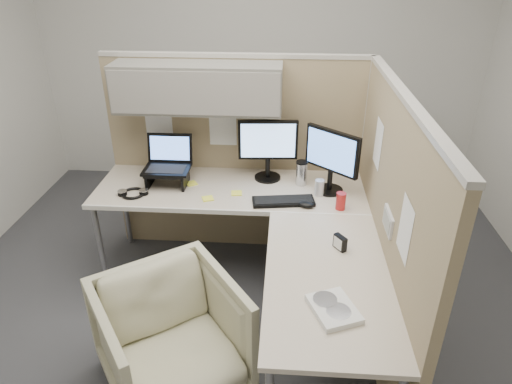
# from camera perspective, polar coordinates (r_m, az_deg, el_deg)

# --- Properties ---
(ground) EXTENTS (4.50, 4.50, 0.00)m
(ground) POSITION_cam_1_polar(r_m,az_deg,el_deg) (3.36, -2.07, -14.93)
(ground) COLOR #38383D
(ground) RESTS_ON ground
(partition_back) EXTENTS (2.00, 0.36, 1.63)m
(partition_back) POSITION_cam_1_polar(r_m,az_deg,el_deg) (3.51, -4.54, 8.17)
(partition_back) COLOR #9B8866
(partition_back) RESTS_ON ground
(partition_right) EXTENTS (0.07, 2.03, 1.63)m
(partition_right) POSITION_cam_1_polar(r_m,az_deg,el_deg) (2.86, 15.80, -4.06)
(partition_right) COLOR #9B8866
(partition_right) RESTS_ON ground
(desk) EXTENTS (2.00, 1.98, 0.73)m
(desk) POSITION_cam_1_polar(r_m,az_deg,el_deg) (3.03, 0.31, -3.84)
(desk) COLOR beige
(desk) RESTS_ON ground
(office_chair) EXTENTS (0.99, 0.98, 0.75)m
(office_chair) POSITION_cam_1_polar(r_m,az_deg,el_deg) (2.73, -10.57, -16.93)
(office_chair) COLOR #BCB595
(office_chair) RESTS_ON ground
(monitor_left) EXTENTS (0.44, 0.20, 0.47)m
(monitor_left) POSITION_cam_1_polar(r_m,az_deg,el_deg) (3.40, 1.51, 5.88)
(monitor_left) COLOR black
(monitor_left) RESTS_ON desk
(monitor_right) EXTENTS (0.35, 0.32, 0.47)m
(monitor_right) POSITION_cam_1_polar(r_m,az_deg,el_deg) (3.25, 9.44, 4.42)
(monitor_right) COLOR black
(monitor_right) RESTS_ON desk
(laptop_station) EXTENTS (0.34, 0.29, 0.35)m
(laptop_station) POSITION_cam_1_polar(r_m,az_deg,el_deg) (3.45, -10.97, 3.12)
(laptop_station) COLOR black
(laptop_station) RESTS_ON desk
(keyboard) EXTENTS (0.45, 0.20, 0.02)m
(keyboard) POSITION_cam_1_polar(r_m,az_deg,el_deg) (3.17, 3.44, -1.17)
(keyboard) COLOR black
(keyboard) RESTS_ON desk
(mouse) EXTENTS (0.12, 0.09, 0.04)m
(mouse) POSITION_cam_1_polar(r_m,az_deg,el_deg) (3.13, 6.32, -1.58)
(mouse) COLOR black
(mouse) RESTS_ON desk
(travel_mug) EXTENTS (0.09, 0.09, 0.19)m
(travel_mug) POSITION_cam_1_polar(r_m,az_deg,el_deg) (3.40, 5.71, 2.38)
(travel_mug) COLOR silver
(travel_mug) RESTS_ON desk
(soda_can_green) EXTENTS (0.07, 0.07, 0.12)m
(soda_can_green) POSITION_cam_1_polar(r_m,az_deg,el_deg) (3.12, 10.56, -1.12)
(soda_can_green) COLOR #B21E1E
(soda_can_green) RESTS_ON desk
(soda_can_silver) EXTENTS (0.07, 0.07, 0.12)m
(soda_can_silver) POSITION_cam_1_polar(r_m,az_deg,el_deg) (3.27, 7.93, 0.53)
(soda_can_silver) COLOR silver
(soda_can_silver) RESTS_ON desk
(sticky_note_c) EXTENTS (0.11, 0.11, 0.01)m
(sticky_note_c) POSITION_cam_1_polar(r_m,az_deg,el_deg) (3.46, -8.07, 1.06)
(sticky_note_c) COLOR #FAFA41
(sticky_note_c) RESTS_ON desk
(sticky_note_d) EXTENTS (0.08, 0.08, 0.01)m
(sticky_note_d) POSITION_cam_1_polar(r_m,az_deg,el_deg) (3.29, -2.44, -0.14)
(sticky_note_d) COLOR #FAFA41
(sticky_note_d) RESTS_ON desk
(sticky_note_a) EXTENTS (0.10, 0.10, 0.01)m
(sticky_note_a) POSITION_cam_1_polar(r_m,az_deg,el_deg) (3.23, -6.05, -0.82)
(sticky_note_a) COLOR #FAFA41
(sticky_note_a) RESTS_ON desk
(headphones) EXTENTS (0.21, 0.20, 0.03)m
(headphones) POSITION_cam_1_polar(r_m,az_deg,el_deg) (3.38, -15.11, -0.13)
(headphones) COLOR black
(headphones) RESTS_ON desk
(paper_stack) EXTENTS (0.28, 0.31, 0.03)m
(paper_stack) POSITION_cam_1_polar(r_m,az_deg,el_deg) (2.31, 9.67, -14.20)
(paper_stack) COLOR white
(paper_stack) RESTS_ON desk
(desk_clock) EXTENTS (0.08, 0.09, 0.09)m
(desk_clock) POSITION_cam_1_polar(r_m,az_deg,el_deg) (2.72, 10.45, -6.24)
(desk_clock) COLOR black
(desk_clock) RESTS_ON desk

